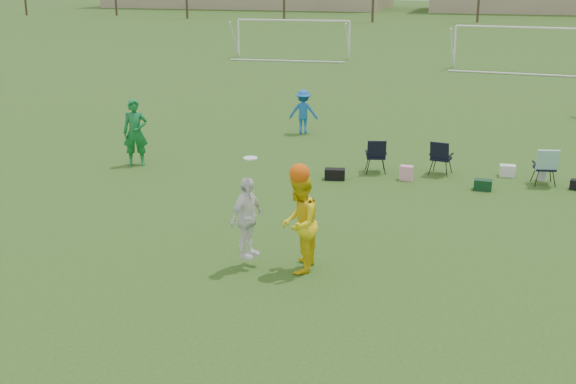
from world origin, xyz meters
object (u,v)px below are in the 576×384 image
(fielder_green_near, at_px, (135,132))
(fielder_blue, at_px, (303,112))
(goal_mid, at_px, (521,36))
(center_contest, at_px, (283,220))
(goal_left, at_px, (293,28))

(fielder_green_near, distance_m, fielder_blue, 6.59)
(fielder_green_near, distance_m, goal_mid, 27.39)
(fielder_green_near, relative_size, goal_mid, 0.26)
(center_contest, bearing_deg, goal_left, 105.88)
(center_contest, bearing_deg, goal_mid, 81.76)
(fielder_green_near, bearing_deg, goal_left, 74.12)
(fielder_green_near, bearing_deg, fielder_blue, 35.02)
(fielder_blue, xyz_separation_m, goal_mid, (7.37, 19.55, 1.15))
(center_contest, bearing_deg, fielder_green_near, 135.93)
(goal_mid, bearing_deg, fielder_blue, -106.66)
(goal_left, distance_m, goal_mid, 14.14)
(fielder_blue, xyz_separation_m, center_contest, (2.84, -11.73, 0.23))
(center_contest, height_order, goal_left, goal_left)
(fielder_green_near, xyz_separation_m, goal_left, (-3.08, 27.10, 0.95))
(fielder_blue, distance_m, goal_left, 22.58)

